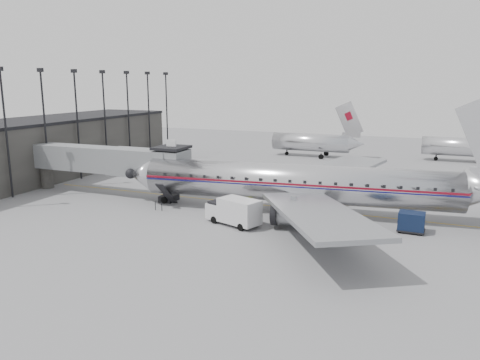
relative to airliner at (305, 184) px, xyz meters
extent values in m
plane|color=slate|center=(-6.58, -4.30, -3.22)|extent=(160.00, 160.00, 0.00)
cube|color=#343230|center=(-40.58, 5.70, 0.78)|extent=(12.00, 46.00, 8.00)
cube|color=gold|center=(-3.58, 1.70, -3.22)|extent=(60.00, 0.15, 0.01)
cube|color=slate|center=(-28.58, -0.70, 1.08)|extent=(12.00, 2.80, 3.00)
cube|color=slate|center=(-19.58, -0.70, 1.08)|extent=(8.00, 3.00, 3.10)
cube|color=slate|center=(-15.58, -0.30, 1.08)|extent=(3.20, 3.60, 3.20)
cube|color=black|center=(-15.58, -0.30, 2.98)|extent=(3.40, 3.80, 0.30)
cube|color=white|center=(-15.58, -0.30, 3.48)|extent=(1.20, 0.15, 0.80)
cylinder|color=black|center=(-15.88, -0.70, -1.82)|extent=(0.56, 0.56, 2.80)
cube|color=black|center=(-15.88, -0.70, -2.87)|extent=(1.60, 2.20, 0.70)
cylinder|color=black|center=(-15.88, -1.70, -2.92)|extent=(0.30, 0.60, 0.60)
cylinder|color=black|center=(-15.88, 0.30, -2.92)|extent=(0.30, 0.60, 0.60)
cylinder|color=#343230|center=(-34.08, -0.70, -1.82)|extent=(1.60, 1.60, 2.80)
cube|color=black|center=(-14.78, -3.00, -1.72)|extent=(0.90, 3.20, 2.90)
cylinder|color=black|center=(-34.08, -6.30, 4.28)|extent=(0.24, 0.24, 15.00)
cube|color=black|center=(-34.08, -6.30, 11.78)|extent=(0.90, 0.25, 0.50)
cylinder|color=black|center=(-34.08, -0.30, 4.28)|extent=(0.24, 0.24, 15.00)
cube|color=black|center=(-34.08, -0.30, 11.78)|extent=(0.90, 0.25, 0.50)
cylinder|color=black|center=(-34.08, 5.70, 4.28)|extent=(0.24, 0.24, 15.00)
cube|color=black|center=(-34.08, 5.70, 11.78)|extent=(0.90, 0.25, 0.50)
cylinder|color=black|center=(-34.08, 11.70, 4.28)|extent=(0.24, 0.24, 15.00)
cube|color=black|center=(-34.08, 11.70, 11.78)|extent=(0.90, 0.25, 0.50)
cylinder|color=black|center=(-34.08, 17.70, 4.28)|extent=(0.24, 0.24, 15.00)
cube|color=black|center=(-34.08, 17.70, 11.78)|extent=(0.90, 0.25, 0.50)
cylinder|color=black|center=(-34.08, 23.70, 4.28)|extent=(0.24, 0.24, 15.00)
cube|color=black|center=(-34.08, 23.70, 11.78)|extent=(0.90, 0.25, 0.50)
cylinder|color=black|center=(-34.08, 29.70, 4.28)|extent=(0.24, 0.24, 15.00)
cube|color=black|center=(-34.08, 29.70, 11.78)|extent=(0.90, 0.25, 0.50)
cylinder|color=silver|center=(-8.58, 37.70, -0.62)|extent=(14.00, 3.20, 3.20)
cube|color=silver|center=(-1.78, 37.70, 3.78)|extent=(5.17, 0.26, 6.52)
cylinder|color=black|center=(-13.08, 37.70, -2.72)|extent=(0.24, 0.24, 1.00)
cylinder|color=silver|center=(17.42, 41.70, -0.62)|extent=(14.00, 3.20, 3.20)
cylinder|color=black|center=(12.92, 41.70, -2.72)|extent=(0.24, 0.24, 1.00)
cylinder|color=silver|center=(-0.80, -0.10, 0.01)|extent=(32.59, 7.76, 3.99)
cone|color=silver|center=(-18.47, -2.19, 0.01)|extent=(3.68, 4.34, 3.99)
cube|color=maroon|center=(-0.80, -0.10, 0.28)|extent=(32.59, 7.81, 0.19)
cube|color=#0C0A5D|center=(-0.80, -0.10, 0.03)|extent=(32.59, 7.81, 0.11)
cube|color=gray|center=(1.27, 9.92, -0.31)|extent=(10.78, 18.23, 1.28)
cube|color=gray|center=(3.55, -9.35, -0.31)|extent=(13.91, 17.85, 1.28)
cylinder|color=gray|center=(-0.93, 5.54, -1.66)|extent=(3.91, 2.68, 2.26)
cylinder|color=gray|center=(0.39, -5.60, -1.66)|extent=(3.91, 2.68, 2.26)
cylinder|color=black|center=(-15.79, -1.87, -2.52)|extent=(0.22, 0.22, 1.40)
cylinder|color=black|center=(1.01, 2.94, -2.47)|extent=(0.28, 0.28, 1.51)
cylinder|color=black|center=(1.01, 2.94, -2.74)|extent=(1.11, 0.50, 1.08)
cylinder|color=black|center=(1.67, -2.63, -2.47)|extent=(0.28, 0.28, 1.51)
cylinder|color=black|center=(1.67, -2.63, -2.74)|extent=(1.11, 0.50, 1.08)
cube|color=silver|center=(-4.66, -6.52, -1.74)|extent=(4.47, 3.41, 2.31)
cube|color=silver|center=(-7.25, -5.59, -2.18)|extent=(2.36, 2.56, 1.54)
cube|color=black|center=(-7.25, -5.59, -1.52)|extent=(1.88, 2.21, 0.66)
cylinder|color=black|center=(-7.27, -6.64, -2.87)|extent=(0.76, 0.50, 0.70)
cylinder|color=black|center=(-6.60, -4.77, -2.87)|extent=(0.76, 0.50, 0.70)
cylinder|color=black|center=(-3.95, -7.83, -2.87)|extent=(0.76, 0.50, 0.70)
cylinder|color=black|center=(-3.28, -5.96, -2.87)|extent=(0.76, 0.50, 0.70)
cube|color=#0C1732|center=(10.69, -2.30, -2.14)|extent=(2.34, 1.79, 1.60)
cube|color=black|center=(10.69, -2.30, -3.00)|extent=(2.46, 1.91, 0.14)
cylinder|color=black|center=(9.75, -2.95, -3.05)|extent=(0.35, 0.15, 0.34)
cylinder|color=black|center=(11.58, -3.01, -3.05)|extent=(0.35, 0.15, 0.34)
cylinder|color=black|center=(9.80, -1.58, -3.05)|extent=(0.35, 0.15, 0.34)
cylinder|color=black|center=(11.63, -1.64, -3.05)|extent=(0.35, 0.15, 0.34)
cube|color=silver|center=(5.55, -6.72, -2.17)|extent=(2.51, 2.08, 1.56)
cube|color=black|center=(5.55, -6.72, -3.00)|extent=(2.65, 2.21, 0.13)
cylinder|color=black|center=(4.81, -7.55, -3.06)|extent=(0.35, 0.20, 0.33)
cylinder|color=black|center=(6.55, -7.19, -3.06)|extent=(0.35, 0.20, 0.33)
cylinder|color=black|center=(4.54, -6.24, -3.06)|extent=(0.35, 0.20, 0.33)
cylinder|color=black|center=(6.29, -5.89, -3.06)|extent=(0.35, 0.20, 0.33)
imported|color=#DEF41C|center=(-6.05, -1.30, -2.33)|extent=(0.78, 0.69, 1.79)
camera|label=1|loc=(11.64, -46.31, 10.39)|focal=35.00mm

